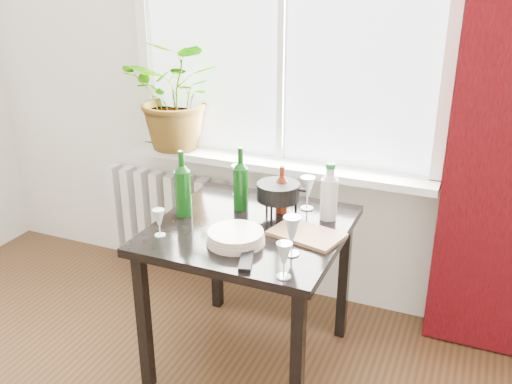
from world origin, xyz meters
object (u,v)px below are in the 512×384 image
at_px(wineglass_front_right, 292,235).
at_px(cutting_board, 307,234).
at_px(wineglass_back_left, 238,180).
at_px(wine_bottle_left, 183,183).
at_px(cleaning_bottle, 329,191).
at_px(wineglass_front_left, 159,223).
at_px(radiator, 166,215).
at_px(plate_stack, 236,237).
at_px(table, 250,244).
at_px(fondue_pot, 278,199).
at_px(potted_plant, 178,95).
at_px(wineglass_back_center, 307,193).
at_px(wine_bottle_right, 241,179).
at_px(wineglass_far_right, 284,260).
at_px(bottle_amber, 282,189).
at_px(tv_remote, 246,260).

xyz_separation_m(wineglass_front_right, cutting_board, (0.00, 0.18, -0.08)).
bearing_deg(wineglass_back_left, cutting_board, -33.61).
height_order(wine_bottle_left, cleaning_bottle, wine_bottle_left).
xyz_separation_m(cleaning_bottle, wineglass_front_left, (-0.63, -0.46, -0.07)).
height_order(radiator, cutting_board, cutting_board).
bearing_deg(plate_stack, cutting_board, 34.81).
xyz_separation_m(radiator, cutting_board, (1.12, -0.63, 0.37)).
relative_size(wineglass_front_left, plate_stack, 0.50).
bearing_deg(table, cleaning_bottle, 34.72).
relative_size(radiator, fondue_pot, 3.44).
xyz_separation_m(potted_plant, wineglass_front_left, (0.38, -0.85, -0.35)).
distance_m(table, wineglass_back_center, 0.38).
bearing_deg(radiator, cleaning_bottle, -19.90).
height_order(wine_bottle_right, cutting_board, wine_bottle_right).
bearing_deg(wine_bottle_left, cutting_board, 1.07).
bearing_deg(radiator, wineglass_back_left, -26.07).
distance_m(radiator, cleaning_bottle, 1.33).
bearing_deg(fondue_pot, wineglass_back_left, 129.06).
height_order(wineglass_back_left, cutting_board, wineglass_back_left).
xyz_separation_m(table, wineglass_front_left, (-0.32, -0.25, 0.16)).
relative_size(table, cutting_board, 2.77).
bearing_deg(fondue_pot, cleaning_bottle, -12.15).
xyz_separation_m(wineglass_far_right, fondue_pot, (-0.23, 0.54, 0.00)).
bearing_deg(cleaning_bottle, wineglass_front_left, -143.82).
xyz_separation_m(radiator, wineglass_front_right, (1.12, -0.81, 0.45)).
height_order(wineglass_back_left, plate_stack, wineglass_back_left).
height_order(table, wine_bottle_right, wine_bottle_right).
bearing_deg(bottle_amber, potted_plant, 152.43).
relative_size(radiator, plate_stack, 3.17).
distance_m(wine_bottle_right, wineglass_far_right, 0.68).
relative_size(wineglass_front_right, wineglass_back_center, 1.02).
xyz_separation_m(wineglass_back_center, fondue_pot, (-0.11, -0.11, -0.01)).
bearing_deg(wineglass_front_right, wine_bottle_left, 164.00).
bearing_deg(bottle_amber, plate_stack, -100.04).
distance_m(wineglass_front_left, fondue_pot, 0.57).
xyz_separation_m(wine_bottle_right, wineglass_back_left, (-0.08, 0.15, -0.07)).
relative_size(wineglass_far_right, cutting_board, 0.49).
distance_m(cleaning_bottle, wineglass_back_center, 0.15).
xyz_separation_m(radiator, bottle_amber, (0.93, -0.43, 0.48)).
distance_m(table, fondue_pot, 0.25).
distance_m(potted_plant, wineglass_back_center, 1.00).
xyz_separation_m(wineglass_far_right, cutting_board, (-0.03, 0.37, -0.07)).
distance_m(plate_stack, tv_remote, 0.18).
bearing_deg(table, cutting_board, -0.05).
distance_m(table, cutting_board, 0.29).
bearing_deg(wineglass_back_left, wineglass_front_right, -46.87).
height_order(wineglass_back_center, fondue_pot, wineglass_back_center).
bearing_deg(wineglass_back_center, wine_bottle_left, -150.34).
distance_m(wine_bottle_right, wineglass_back_left, 0.19).
bearing_deg(tv_remote, fondue_pot, 77.90).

